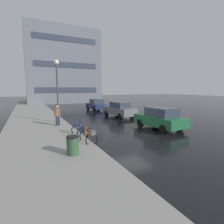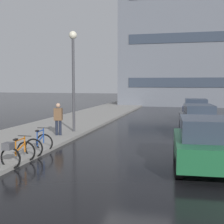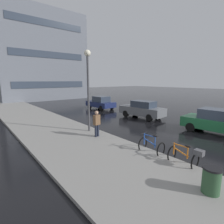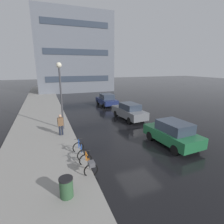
% 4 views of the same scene
% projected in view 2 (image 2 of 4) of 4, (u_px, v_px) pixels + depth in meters
% --- Properties ---
extents(ground_plane, '(140.00, 140.00, 0.00)m').
position_uv_depth(ground_plane, '(135.00, 162.00, 10.91)').
color(ground_plane, black).
extents(sidewalk_kerb, '(4.80, 60.00, 0.14)m').
position_uv_depth(sidewalk_kerb, '(75.00, 121.00, 22.01)').
color(sidewalk_kerb, gray).
rests_on(sidewalk_kerb, ground).
extents(bicycle_nearest, '(0.75, 1.36, 0.94)m').
position_uv_depth(bicycle_nearest, '(16.00, 152.00, 10.30)').
color(bicycle_nearest, black).
rests_on(bicycle_nearest, ground).
extents(bicycle_second, '(0.81, 1.16, 0.99)m').
position_uv_depth(bicycle_second, '(39.00, 144.00, 12.01)').
color(bicycle_second, black).
rests_on(bicycle_second, ground).
extents(car_green, '(2.18, 4.06, 1.66)m').
position_uv_depth(car_green, '(205.00, 143.00, 9.93)').
color(car_green, '#1E6038').
rests_on(car_green, ground).
extents(car_grey, '(2.12, 4.50, 1.65)m').
position_uv_depth(car_grey, '(198.00, 120.00, 16.14)').
color(car_grey, slate).
rests_on(car_grey, ground).
extents(car_navy, '(2.00, 3.95, 1.61)m').
position_uv_depth(car_navy, '(196.00, 110.00, 22.64)').
color(car_navy, navy).
rests_on(car_navy, ground).
extents(pedestrian, '(0.43, 0.30, 1.75)m').
position_uv_depth(pedestrian, '(58.00, 118.00, 15.59)').
color(pedestrian, '#1E2333').
rests_on(pedestrian, ground).
extents(streetlamp, '(0.42, 0.42, 5.49)m').
position_uv_depth(streetlamp, '(73.00, 65.00, 16.58)').
color(streetlamp, '#424247').
rests_on(streetlamp, ground).
extents(building_facade_main, '(15.07, 9.23, 15.61)m').
position_uv_depth(building_facade_main, '(184.00, 43.00, 39.18)').
color(building_facade_main, slate).
rests_on(building_facade_main, ground).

